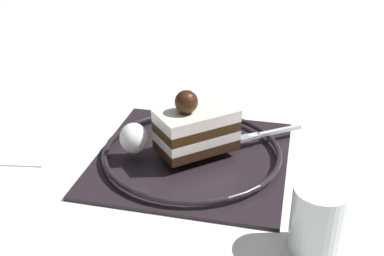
# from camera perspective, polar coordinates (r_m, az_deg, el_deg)

# --- Properties ---
(ground_plane) EXTENTS (2.40, 2.40, 0.00)m
(ground_plane) POSITION_cam_1_polar(r_m,az_deg,el_deg) (0.64, 2.14, -3.74)
(ground_plane) COLOR silver
(dessert_plate) EXTENTS (0.28, 0.28, 0.02)m
(dessert_plate) POSITION_cam_1_polar(r_m,az_deg,el_deg) (0.64, 0.00, -3.09)
(dessert_plate) COLOR black
(dessert_plate) RESTS_ON ground_plane
(cake_slice) EXTENTS (0.11, 0.11, 0.08)m
(cake_slice) POSITION_cam_1_polar(r_m,az_deg,el_deg) (0.62, 0.45, 0.05)
(cake_slice) COLOR #311C0F
(cake_slice) RESTS_ON dessert_plate
(whipped_cream_dollop) EXTENTS (0.04, 0.04, 0.04)m
(whipped_cream_dollop) POSITION_cam_1_polar(r_m,az_deg,el_deg) (0.62, -6.91, -1.21)
(whipped_cream_dollop) COLOR white
(whipped_cream_dollop) RESTS_ON dessert_plate
(fork) EXTENTS (0.08, 0.08, 0.00)m
(fork) POSITION_cam_1_polar(r_m,az_deg,el_deg) (0.67, 8.61, -0.68)
(fork) COLOR silver
(fork) RESTS_ON dessert_plate
(drink_glass_near) EXTENTS (0.05, 0.05, 0.07)m
(drink_glass_near) POSITION_cam_1_polar(r_m,az_deg,el_deg) (0.50, 14.62, -10.91)
(drink_glass_near) COLOR white
(drink_glass_near) RESTS_ON ground_plane
(folded_napkin) EXTENTS (0.12, 0.09, 0.00)m
(folded_napkin) POSITION_cam_1_polar(r_m,az_deg,el_deg) (0.70, -20.75, -2.77)
(folded_napkin) COLOR white
(folded_napkin) RESTS_ON ground_plane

